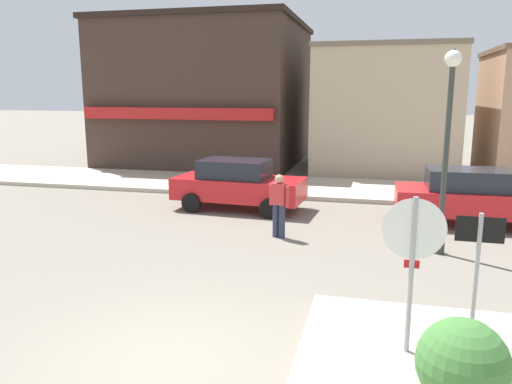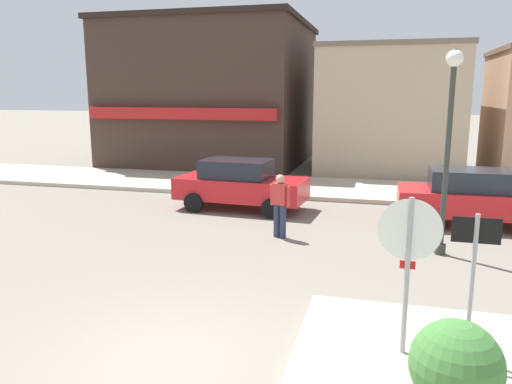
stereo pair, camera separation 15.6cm
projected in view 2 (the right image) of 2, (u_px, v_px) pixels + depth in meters
name	position (u px, v px, depth m)	size (l,w,h in m)	color
ground_plane	(167.00, 363.00, 6.79)	(160.00, 160.00, 0.00)	gray
kerb_far	(308.00, 187.00, 18.81)	(80.00, 4.00, 0.15)	#B7AD99
stop_sign	(408.00, 256.00, 6.51)	(0.82, 0.07, 2.30)	#9E9EA3
one_way_sign	(473.00, 271.00, 6.48)	(0.60, 0.06, 2.10)	#9E9EA3
planter	(455.00, 379.00, 5.41)	(1.10, 1.10, 1.23)	#ADA38E
lamp_post	(450.00, 123.00, 10.75)	(0.36, 0.36, 4.54)	#333833
parked_car_nearest	(240.00, 184.00, 15.53)	(4.11, 2.09, 1.56)	red
parked_car_second	(473.00, 197.00, 13.57)	(4.02, 1.91, 1.56)	red
pedestrian_crossing_near	(280.00, 204.00, 12.47)	(0.55, 0.32, 1.61)	#2D334C
building_corner_shop	(215.00, 94.00, 25.69)	(9.36, 9.35, 7.02)	#3D2D26
building_storefront_left_near	(389.00, 110.00, 22.83)	(6.21, 6.37, 5.61)	tan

